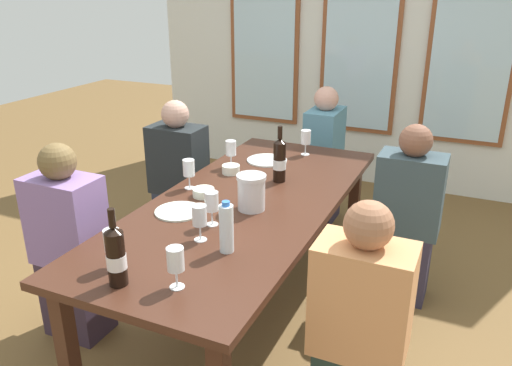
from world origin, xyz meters
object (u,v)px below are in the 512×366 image
white_plate_1 (267,160)px  wine_bottle_0 (280,160)px  white_plate_0 (179,211)px  wine_glass_5 (176,261)px  dining_table (245,212)px  metal_pitcher (251,192)px  wine_glass_0 (200,217)px  wine_glass_3 (112,241)px  tasting_bowl_1 (204,192)px  wine_glass_6 (212,202)px  seated_person_0 (70,248)px  seated_person_2 (179,181)px  tasting_bowl_0 (231,169)px  wine_bottle_1 (116,256)px  wine_glass_2 (231,149)px  water_bottle (226,228)px  wine_glass_4 (306,138)px  seated_person_3 (407,219)px  seated_person_1 (359,334)px  wine_glass_1 (189,169)px  seated_person_4 (323,159)px

white_plate_1 → wine_bottle_0: (0.21, -0.31, 0.13)m
white_plate_0 → wine_glass_5: (0.37, -0.60, 0.11)m
dining_table → metal_pitcher: bearing=-48.5°
wine_glass_0 → wine_glass_3: size_ratio=1.00×
wine_bottle_0 → tasting_bowl_1: wine_bottle_0 is taller
wine_glass_6 → seated_person_0: 0.86m
seated_person_2 → tasting_bowl_0: bearing=-22.2°
wine_bottle_1 → wine_glass_3: wine_bottle_1 is taller
wine_glass_2 → wine_glass_6: size_ratio=1.00×
water_bottle → wine_glass_5: bearing=-97.4°
metal_pitcher → wine_glass_4: metal_pitcher is taller
wine_bottle_1 → seated_person_3: bearing=60.2°
wine_glass_6 → seated_person_3: 1.28m
seated_person_1 → seated_person_2: bearing=143.8°
seated_person_3 → tasting_bowl_0: bearing=-167.0°
metal_pitcher → tasting_bowl_0: size_ratio=1.71×
wine_glass_4 → seated_person_1: seated_person_1 is taller
wine_bottle_0 → wine_glass_5: wine_bottle_0 is taller
wine_glass_3 → seated_person_0: bearing=150.2°
wine_glass_3 → wine_bottle_0: bearing=78.1°
tasting_bowl_0 → wine_glass_5: 1.30m
white_plate_1 → wine_glass_1: bearing=-109.0°
wine_glass_4 → seated_person_0: (-0.83, -1.41, -0.34)m
wine_glass_4 → seated_person_0: size_ratio=0.16×
water_bottle → wine_glass_1: 0.79m
white_plate_1 → wine_glass_6: 1.01m
white_plate_1 → seated_person_3: size_ratio=0.24×
metal_pitcher → wine_glass_6: bearing=-111.1°
wine_glass_4 → seated_person_1: size_ratio=0.16×
seated_person_0 → dining_table: bearing=33.3°
wine_bottle_1 → tasting_bowl_1: 0.93m
tasting_bowl_0 → wine_glass_0: wine_glass_0 is taller
tasting_bowl_1 → water_bottle: water_bottle is taller
wine_glass_0 → wine_glass_4: bearing=88.9°
tasting_bowl_0 → seated_person_4: size_ratio=0.10×
wine_glass_3 → seated_person_3: (0.99, 1.45, -0.34)m
white_plate_1 → wine_glass_3: 1.52m
white_plate_1 → seated_person_1: bearing=-53.1°
white_plate_0 → wine_glass_5: 0.72m
wine_glass_3 → seated_person_3: 1.79m
wine_glass_2 → seated_person_0: bearing=-115.8°
wine_glass_3 → wine_glass_5: 0.32m
white_plate_0 → wine_glass_0: bearing=-40.7°
seated_person_0 → seated_person_1: (1.58, -0.08, 0.00)m
water_bottle → wine_glass_6: water_bottle is taller
water_bottle → seated_person_0: bearing=178.5°
seated_person_0 → seated_person_3: (1.58, 1.11, 0.00)m
dining_table → seated_person_2: bearing=144.6°
wine_bottle_0 → tasting_bowl_0: (-0.32, -0.00, -0.11)m
seated_person_1 → seated_person_3: (0.00, 1.19, 0.00)m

